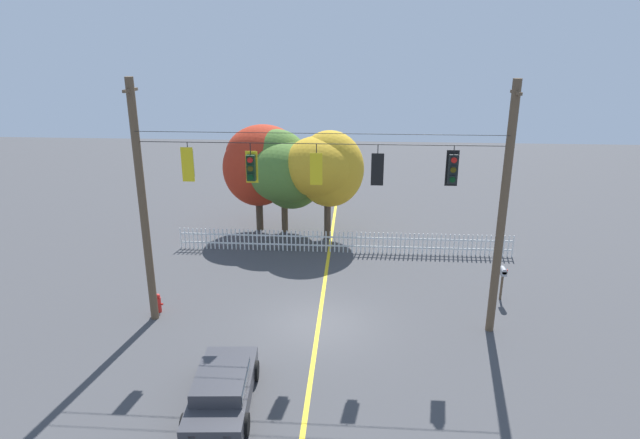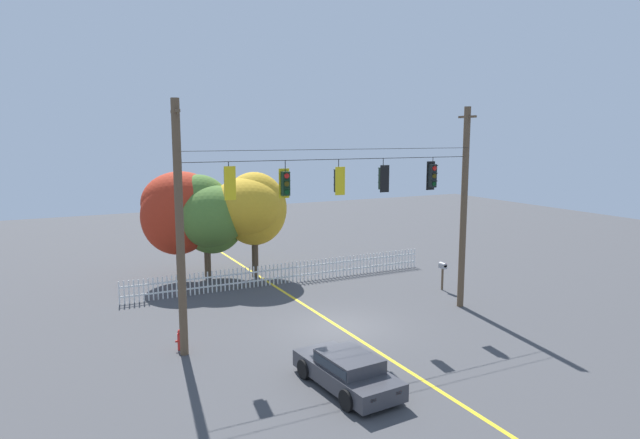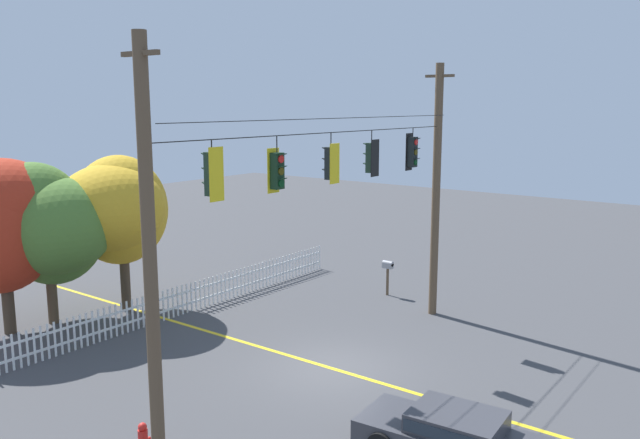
{
  "view_description": "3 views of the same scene",
  "coord_description": "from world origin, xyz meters",
  "px_view_note": "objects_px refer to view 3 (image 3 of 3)",
  "views": [
    {
      "loc": [
        1.33,
        -18.13,
        10.3
      ],
      "look_at": [
        -0.02,
        0.99,
        3.91
      ],
      "focal_mm": 29.89,
      "sensor_mm": 36.0,
      "label": 1
    },
    {
      "loc": [
        -10.73,
        -19.52,
        7.92
      ],
      "look_at": [
        -0.2,
        1.39,
        4.38
      ],
      "focal_mm": 31.22,
      "sensor_mm": 36.0,
      "label": 2
    },
    {
      "loc": [
        -14.78,
        -10.68,
        7.76
      ],
      "look_at": [
        0.48,
        0.8,
        4.36
      ],
      "focal_mm": 36.39,
      "sensor_mm": 36.0,
      "label": 3
    }
  ],
  "objects_px": {
    "traffic_signal_eastbound_side": "(277,171)",
    "traffic_signal_northbound_primary": "(372,158)",
    "traffic_signal_northbound_secondary": "(213,174)",
    "autumn_maple_near_fence": "(1,221)",
    "traffic_signal_westbound_side": "(412,152)",
    "autumn_oak_far_east": "(115,209)",
    "autumn_maple_mid": "(49,224)",
    "roadside_mailbox": "(388,267)",
    "parked_car": "(452,434)",
    "traffic_signal_southbound_primary": "(331,163)"
  },
  "relations": [
    {
      "from": "parked_car",
      "to": "autumn_oak_far_east",
      "type": "bearing_deg",
      "value": 81.86
    },
    {
      "from": "roadside_mailbox",
      "to": "parked_car",
      "type": "bearing_deg",
      "value": -142.47
    },
    {
      "from": "autumn_maple_near_fence",
      "to": "autumn_maple_mid",
      "type": "xyz_separation_m",
      "value": [
        1.41,
        -0.56,
        -0.26
      ]
    },
    {
      "from": "autumn_maple_near_fence",
      "to": "roadside_mailbox",
      "type": "bearing_deg",
      "value": -35.77
    },
    {
      "from": "traffic_signal_northbound_secondary",
      "to": "autumn_maple_near_fence",
      "type": "xyz_separation_m",
      "value": [
        0.56,
        10.92,
        -2.35
      ]
    },
    {
      "from": "autumn_maple_near_fence",
      "to": "autumn_maple_mid",
      "type": "relative_size",
      "value": 1.03
    },
    {
      "from": "parked_car",
      "to": "roadside_mailbox",
      "type": "height_order",
      "value": "roadside_mailbox"
    },
    {
      "from": "autumn_maple_mid",
      "to": "parked_car",
      "type": "xyz_separation_m",
      "value": [
        0.16,
        -15.42,
        -3.0
      ]
    },
    {
      "from": "roadside_mailbox",
      "to": "traffic_signal_eastbound_side",
      "type": "bearing_deg",
      "value": -165.33
    },
    {
      "from": "autumn_oak_far_east",
      "to": "roadside_mailbox",
      "type": "xyz_separation_m",
      "value": [
        7.87,
        -7.08,
        -2.74
      ]
    },
    {
      "from": "traffic_signal_westbound_side",
      "to": "parked_car",
      "type": "bearing_deg",
      "value": -144.41
    },
    {
      "from": "autumn_maple_mid",
      "to": "roadside_mailbox",
      "type": "height_order",
      "value": "autumn_maple_mid"
    },
    {
      "from": "traffic_signal_northbound_primary",
      "to": "autumn_maple_mid",
      "type": "xyz_separation_m",
      "value": [
        -4.69,
        10.36,
        -2.54
      ]
    },
    {
      "from": "traffic_signal_eastbound_side",
      "to": "traffic_signal_northbound_primary",
      "type": "distance_m",
      "value": 4.42
    },
    {
      "from": "traffic_signal_westbound_side",
      "to": "autumn_maple_mid",
      "type": "distance_m",
      "value": 12.89
    },
    {
      "from": "roadside_mailbox",
      "to": "autumn_maple_mid",
      "type": "bearing_deg",
      "value": 142.57
    },
    {
      "from": "traffic_signal_northbound_secondary",
      "to": "traffic_signal_westbound_side",
      "type": "relative_size",
      "value": 0.96
    },
    {
      "from": "traffic_signal_southbound_primary",
      "to": "autumn_maple_mid",
      "type": "xyz_separation_m",
      "value": [
        -2.57,
        10.36,
        -2.52
      ]
    },
    {
      "from": "traffic_signal_northbound_secondary",
      "to": "parked_car",
      "type": "xyz_separation_m",
      "value": [
        2.13,
        -5.06,
        -5.61
      ]
    },
    {
      "from": "autumn_maple_near_fence",
      "to": "autumn_oak_far_east",
      "type": "distance_m",
      "value": 3.88
    },
    {
      "from": "traffic_signal_eastbound_side",
      "to": "parked_car",
      "type": "height_order",
      "value": "traffic_signal_eastbound_side"
    },
    {
      "from": "traffic_signal_eastbound_side",
      "to": "roadside_mailbox",
      "type": "height_order",
      "value": "traffic_signal_eastbound_side"
    },
    {
      "from": "traffic_signal_eastbound_side",
      "to": "parked_car",
      "type": "bearing_deg",
      "value": -91.15
    },
    {
      "from": "traffic_signal_westbound_side",
      "to": "roadside_mailbox",
      "type": "relative_size",
      "value": 0.99
    },
    {
      "from": "traffic_signal_northbound_secondary",
      "to": "autumn_maple_mid",
      "type": "bearing_deg",
      "value": 79.23
    },
    {
      "from": "roadside_mailbox",
      "to": "traffic_signal_northbound_primary",
      "type": "bearing_deg",
      "value": -154.47
    },
    {
      "from": "traffic_signal_northbound_secondary",
      "to": "parked_car",
      "type": "relative_size",
      "value": 0.33
    },
    {
      "from": "traffic_signal_northbound_primary",
      "to": "parked_car",
      "type": "height_order",
      "value": "traffic_signal_northbound_primary"
    },
    {
      "from": "traffic_signal_southbound_primary",
      "to": "autumn_maple_mid",
      "type": "relative_size",
      "value": 0.24
    },
    {
      "from": "traffic_signal_westbound_side",
      "to": "autumn_oak_far_east",
      "type": "height_order",
      "value": "traffic_signal_westbound_side"
    },
    {
      "from": "autumn_maple_near_fence",
      "to": "autumn_oak_far_east",
      "type": "height_order",
      "value": "autumn_maple_near_fence"
    },
    {
      "from": "traffic_signal_northbound_secondary",
      "to": "roadside_mailbox",
      "type": "height_order",
      "value": "traffic_signal_northbound_secondary"
    },
    {
      "from": "traffic_signal_northbound_primary",
      "to": "autumn_maple_mid",
      "type": "relative_size",
      "value": 0.24
    },
    {
      "from": "traffic_signal_westbound_side",
      "to": "autumn_maple_mid",
      "type": "bearing_deg",
      "value": 125.06
    },
    {
      "from": "traffic_signal_eastbound_side",
      "to": "traffic_signal_westbound_side",
      "type": "distance_m",
      "value": 7.0
    },
    {
      "from": "traffic_signal_eastbound_side",
      "to": "parked_car",
      "type": "distance_m",
      "value": 7.49
    },
    {
      "from": "autumn_maple_near_fence",
      "to": "autumn_maple_mid",
      "type": "height_order",
      "value": "autumn_maple_near_fence"
    },
    {
      "from": "traffic_signal_eastbound_side",
      "to": "autumn_maple_mid",
      "type": "distance_m",
      "value": 10.64
    },
    {
      "from": "traffic_signal_eastbound_side",
      "to": "parked_car",
      "type": "relative_size",
      "value": 0.35
    },
    {
      "from": "traffic_signal_southbound_primary",
      "to": "parked_car",
      "type": "relative_size",
      "value": 0.34
    },
    {
      "from": "traffic_signal_northbound_secondary",
      "to": "parked_car",
      "type": "height_order",
      "value": "traffic_signal_northbound_secondary"
    },
    {
      "from": "traffic_signal_northbound_primary",
      "to": "traffic_signal_westbound_side",
      "type": "distance_m",
      "value": 2.57
    },
    {
      "from": "traffic_signal_northbound_secondary",
      "to": "roadside_mailbox",
      "type": "distance_m",
      "value": 13.37
    },
    {
      "from": "traffic_signal_northbound_primary",
      "to": "autumn_maple_near_fence",
      "type": "distance_m",
      "value": 12.71
    },
    {
      "from": "traffic_signal_eastbound_side",
      "to": "traffic_signal_northbound_primary",
      "type": "height_order",
      "value": "same"
    },
    {
      "from": "traffic_signal_northbound_secondary",
      "to": "autumn_maple_mid",
      "type": "relative_size",
      "value": 0.24
    },
    {
      "from": "autumn_maple_near_fence",
      "to": "parked_car",
      "type": "bearing_deg",
      "value": -84.4
    },
    {
      "from": "traffic_signal_westbound_side",
      "to": "traffic_signal_southbound_primary",
      "type": "bearing_deg",
      "value": -179.77
    },
    {
      "from": "traffic_signal_northbound_primary",
      "to": "parked_car",
      "type": "bearing_deg",
      "value": -131.81
    },
    {
      "from": "autumn_maple_near_fence",
      "to": "autumn_maple_mid",
      "type": "bearing_deg",
      "value": -21.59
    }
  ]
}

